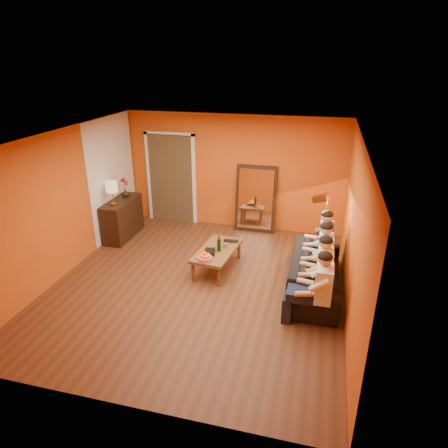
% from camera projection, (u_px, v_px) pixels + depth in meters
% --- Properties ---
extents(room_shell, '(5.00, 5.50, 2.60)m').
position_uv_depth(room_shell, '(203.00, 209.00, 6.92)').
color(room_shell, brown).
rests_on(room_shell, ground).
extents(white_accent, '(0.02, 1.90, 2.58)m').
position_uv_depth(white_accent, '(112.00, 177.00, 8.71)').
color(white_accent, white).
rests_on(white_accent, wall_left).
extents(doorway_recess, '(1.06, 0.30, 2.10)m').
position_uv_depth(doorway_recess, '(173.00, 178.00, 9.55)').
color(doorway_recess, '#3F2D19').
rests_on(doorway_recess, floor).
extents(door_jamb_left, '(0.08, 0.06, 2.20)m').
position_uv_depth(door_jamb_left, '(149.00, 177.00, 9.57)').
color(door_jamb_left, white).
rests_on(door_jamb_left, wall_back).
extents(door_jamb_right, '(0.08, 0.06, 2.20)m').
position_uv_depth(door_jamb_right, '(194.00, 181.00, 9.31)').
color(door_jamb_right, white).
rests_on(door_jamb_right, wall_back).
extents(door_header, '(1.22, 0.06, 0.08)m').
position_uv_depth(door_header, '(169.00, 133.00, 9.02)').
color(door_header, white).
rests_on(door_header, wall_back).
extents(mirror_frame, '(0.92, 0.27, 1.51)m').
position_uv_depth(mirror_frame, '(256.00, 199.00, 9.02)').
color(mirror_frame, black).
rests_on(mirror_frame, floor).
extents(mirror_glass, '(0.78, 0.21, 1.35)m').
position_uv_depth(mirror_glass, '(255.00, 199.00, 8.99)').
color(mirror_glass, white).
rests_on(mirror_glass, mirror_frame).
extents(sideboard, '(0.44, 1.18, 0.85)m').
position_uv_depth(sideboard, '(122.00, 218.00, 8.82)').
color(sideboard, black).
rests_on(sideboard, floor).
extents(table_lamp, '(0.24, 0.24, 0.51)m').
position_uv_depth(table_lamp, '(112.00, 194.00, 8.29)').
color(table_lamp, beige).
rests_on(table_lamp, sideboard).
extents(sofa, '(2.12, 0.83, 0.62)m').
position_uv_depth(sofa, '(315.00, 273.00, 6.87)').
color(sofa, black).
rests_on(sofa, floor).
extents(coffee_table, '(0.75, 1.28, 0.42)m').
position_uv_depth(coffee_table, '(217.00, 259.00, 7.53)').
color(coffee_table, brown).
rests_on(coffee_table, floor).
extents(floor_lamp, '(0.37, 0.34, 1.44)m').
position_uv_depth(floor_lamp, '(324.00, 232.00, 7.43)').
color(floor_lamp, '#B37534').
rests_on(floor_lamp, floor).
extents(dog, '(0.49, 0.62, 0.63)m').
position_uv_depth(dog, '(309.00, 289.00, 6.38)').
color(dog, '#A9774C').
rests_on(dog, floor).
extents(person_far_left, '(0.70, 0.44, 1.22)m').
position_uv_depth(person_far_left, '(323.00, 289.00, 5.83)').
color(person_far_left, silver).
rests_on(person_far_left, sofa).
extents(person_mid_left, '(0.70, 0.44, 1.22)m').
position_uv_depth(person_mid_left, '(324.00, 271.00, 6.32)').
color(person_mid_left, '#F0C150').
rests_on(person_mid_left, sofa).
extents(person_mid_right, '(0.70, 0.44, 1.22)m').
position_uv_depth(person_mid_right, '(325.00, 255.00, 6.81)').
color(person_mid_right, '#9BD0F0').
rests_on(person_mid_right, sofa).
extents(person_far_right, '(0.70, 0.44, 1.22)m').
position_uv_depth(person_far_right, '(325.00, 242.00, 7.30)').
color(person_far_right, '#303035').
rests_on(person_far_right, sofa).
extents(fruit_bowl, '(0.26, 0.26, 0.16)m').
position_uv_depth(fruit_bowl, '(205.00, 256.00, 7.03)').
color(fruit_bowl, '#E75186').
rests_on(fruit_bowl, coffee_table).
extents(wine_bottle, '(0.07, 0.07, 0.31)m').
position_uv_depth(wine_bottle, '(219.00, 243.00, 7.33)').
color(wine_bottle, black).
rests_on(wine_bottle, coffee_table).
extents(tumbler, '(0.09, 0.09, 0.08)m').
position_uv_depth(tumbler, '(225.00, 245.00, 7.51)').
color(tumbler, '#B27F3F').
rests_on(tumbler, coffee_table).
extents(laptop, '(0.31, 0.21, 0.02)m').
position_uv_depth(laptop, '(231.00, 242.00, 7.71)').
color(laptop, black).
rests_on(laptop, coffee_table).
extents(book_lower, '(0.23, 0.29, 0.02)m').
position_uv_depth(book_lower, '(205.00, 252.00, 7.30)').
color(book_lower, black).
rests_on(book_lower, coffee_table).
extents(book_mid, '(0.19, 0.24, 0.02)m').
position_uv_depth(book_mid, '(205.00, 251.00, 7.30)').
color(book_mid, '#B2142F').
rests_on(book_mid, book_lower).
extents(book_upper, '(0.22, 0.27, 0.02)m').
position_uv_depth(book_upper, '(205.00, 251.00, 7.28)').
color(book_upper, black).
rests_on(book_upper, book_mid).
extents(vase, '(0.16, 0.16, 0.17)m').
position_uv_depth(vase, '(125.00, 193.00, 8.84)').
color(vase, black).
rests_on(vase, sideboard).
extents(flowers, '(0.17, 0.17, 0.45)m').
position_uv_depth(flowers, '(124.00, 182.00, 8.74)').
color(flowers, '#B2142F').
rests_on(flowers, vase).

